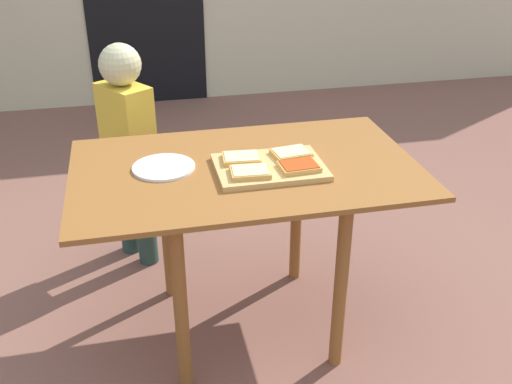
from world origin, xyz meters
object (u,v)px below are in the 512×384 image
(pizza_slice_far_left, at_px, (241,158))
(pizza_slice_far_right, at_px, (291,153))
(dining_table, at_px, (246,193))
(plate_white_left, at_px, (164,167))
(cutting_board, at_px, (270,167))
(pizza_slice_near_right, at_px, (299,166))
(child_left, at_px, (128,141))
(pizza_slice_near_left, at_px, (250,172))

(pizza_slice_far_left, relative_size, pizza_slice_far_right, 0.97)
(dining_table, xyz_separation_m, plate_white_left, (-0.28, 0.04, 0.11))
(cutting_board, distance_m, pizza_slice_far_left, 0.11)
(dining_table, distance_m, pizza_slice_far_left, 0.14)
(cutting_board, distance_m, pizza_slice_far_right, 0.11)
(pizza_slice_near_right, distance_m, pizza_slice_far_left, 0.21)
(pizza_slice_near_right, bearing_deg, pizza_slice_far_right, 88.66)
(cutting_board, bearing_deg, plate_white_left, 165.75)
(pizza_slice_near_right, height_order, pizza_slice_far_left, same)
(pizza_slice_near_right, bearing_deg, dining_table, 148.48)
(cutting_board, relative_size, pizza_slice_far_left, 2.68)
(plate_white_left, xyz_separation_m, child_left, (-0.12, 0.56, -0.12))
(pizza_slice_far_left, distance_m, pizza_slice_far_right, 0.18)
(dining_table, bearing_deg, pizza_slice_near_right, -31.52)
(pizza_slice_far_left, bearing_deg, pizza_slice_near_right, -31.73)
(cutting_board, xyz_separation_m, plate_white_left, (-0.36, 0.09, -0.01))
(cutting_board, xyz_separation_m, pizza_slice_near_right, (0.09, -0.05, 0.02))
(child_left, bearing_deg, pizza_slice_far_right, -46.41)
(pizza_slice_far_right, height_order, child_left, child_left)
(cutting_board, height_order, pizza_slice_far_right, pizza_slice_far_right)
(cutting_board, xyz_separation_m, pizza_slice_near_left, (-0.08, -0.06, 0.02))
(cutting_board, xyz_separation_m, pizza_slice_far_right, (0.09, 0.06, 0.02))
(pizza_slice_near_right, relative_size, plate_white_left, 0.62)
(pizza_slice_far_right, bearing_deg, child_left, 133.59)
(cutting_board, height_order, plate_white_left, cutting_board)
(cutting_board, height_order, child_left, child_left)
(plate_white_left, bearing_deg, pizza_slice_near_left, -28.70)
(pizza_slice_near_left, distance_m, child_left, 0.83)
(pizza_slice_near_right, xyz_separation_m, pizza_slice_far_right, (0.00, 0.11, 0.00))
(pizza_slice_far_right, height_order, plate_white_left, pizza_slice_far_right)
(pizza_slice_far_right, relative_size, child_left, 0.14)
(pizza_slice_near_right, height_order, child_left, child_left)
(cutting_board, height_order, pizza_slice_near_right, pizza_slice_near_right)
(pizza_slice_far_left, height_order, plate_white_left, pizza_slice_far_left)
(pizza_slice_near_left, height_order, pizza_slice_far_left, same)
(plate_white_left, bearing_deg, pizza_slice_near_right, -17.96)
(pizza_slice_near_left, xyz_separation_m, child_left, (-0.39, 0.72, -0.15))
(plate_white_left, relative_size, child_left, 0.21)
(cutting_board, relative_size, pizza_slice_far_right, 2.61)
(dining_table, xyz_separation_m, pizza_slice_near_left, (-0.01, -0.11, 0.14))
(plate_white_left, bearing_deg, pizza_slice_far_right, -4.17)
(cutting_board, bearing_deg, pizza_slice_far_left, 147.68)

